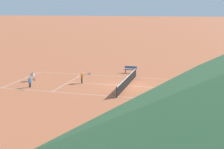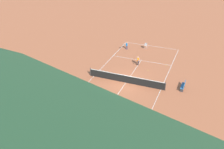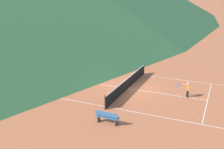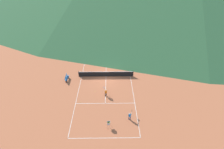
{
  "view_description": "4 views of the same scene",
  "coord_description": "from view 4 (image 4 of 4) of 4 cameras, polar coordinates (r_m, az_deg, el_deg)",
  "views": [
    {
      "loc": [
        30.1,
        6.42,
        7.68
      ],
      "look_at": [
        -0.07,
        -1.64,
        1.07
      ],
      "focal_mm": 50.0,
      "sensor_mm": 36.0,
      "label": 1
    },
    {
      "loc": [
        -8.21,
        24.88,
        15.45
      ],
      "look_at": [
        1.63,
        0.25,
        0.87
      ],
      "focal_mm": 42.0,
      "sensor_mm": 36.0,
      "label": 2
    },
    {
      "loc": [
        -19.58,
        -7.12,
        7.82
      ],
      "look_at": [
        0.19,
        1.56,
        0.99
      ],
      "focal_mm": 42.0,
      "sensor_mm": 36.0,
      "label": 3
    },
    {
      "loc": [
        0.74,
        -23.85,
        17.16
      ],
      "look_at": [
        1.0,
        -1.19,
        1.21
      ],
      "focal_mm": 28.0,
      "sensor_mm": 36.0,
      "label": 4
    }
  ],
  "objects": [
    {
      "name": "windscreen_fence_far",
      "position": [
        42.43,
        -1.65,
        13.19
      ],
      "size": [
        17.28,
        0.08,
        2.9
      ],
      "color": "#236B42",
      "rests_on": "ground"
    },
    {
      "name": "tennis_ball_alley_left",
      "position": [
        36.57,
        5.43,
        7.04
      ],
      "size": [
        0.07,
        0.07,
        0.07
      ],
      "primitive_type": "sphere",
      "color": "#CCE033",
      "rests_on": "ground"
    },
    {
      "name": "tennis_ball_alley_right",
      "position": [
        29.23,
        -7.95,
        -1.12
      ],
      "size": [
        0.07,
        0.07,
        0.07
      ],
      "primitive_type": "sphere",
      "color": "#CCE033",
      "rests_on": "ground"
    },
    {
      "name": "tennis_ball_service_box",
      "position": [
        34.88,
        -1.07,
        5.73
      ],
      "size": [
        0.07,
        0.07,
        0.07
      ],
      "primitive_type": "sphere",
      "color": "#CCE033",
      "rests_on": "ground"
    },
    {
      "name": "ground_plane",
      "position": [
        29.39,
        -1.97,
        -0.61
      ],
      "size": [
        600.0,
        600.0,
        0.0
      ],
      "primitive_type": "plane",
      "color": "#B7603D"
    },
    {
      "name": "tennis_net",
      "position": [
        29.1,
        -1.99,
        0.19
      ],
      "size": [
        9.18,
        0.08,
        1.06
      ],
      "color": "#2D2D2D",
      "rests_on": "ground"
    },
    {
      "name": "tennis_ball_near_corner",
      "position": [
        24.97,
        -10.3,
        -8.89
      ],
      "size": [
        0.07,
        0.07,
        0.07
      ],
      "primitive_type": "sphere",
      "color": "#CCE033",
      "rests_on": "ground"
    },
    {
      "name": "tennis_ball_by_net_right",
      "position": [
        37.14,
        -1.75,
        7.66
      ],
      "size": [
        0.07,
        0.07,
        0.07
      ],
      "primitive_type": "sphere",
      "color": "#CCE033",
      "rests_on": "ground"
    },
    {
      "name": "player_near_service",
      "position": [
        25.14,
        -2.09,
        -5.76
      ],
      "size": [
        0.52,
        1.02,
        1.21
      ],
      "color": "black",
      "rests_on": "ground"
    },
    {
      "name": "tennis_ball_mid_court",
      "position": [
        26.38,
        -5.62,
        -5.54
      ],
      "size": [
        0.07,
        0.07,
        0.07
      ],
      "primitive_type": "sphere",
      "color": "#CCE033",
      "rests_on": "ground"
    },
    {
      "name": "player_far_service",
      "position": [
        22.17,
        5.86,
        -13.17
      ],
      "size": [
        0.55,
        0.93,
        1.14
      ],
      "color": "#23284C",
      "rests_on": "ground"
    },
    {
      "name": "ball_hopper",
      "position": [
        21.29,
        -1.11,
        -15.68
      ],
      "size": [
        0.36,
        0.36,
        0.89
      ],
      "color": "#B7B7BC",
      "rests_on": "ground"
    },
    {
      "name": "court_line_markings",
      "position": [
        29.39,
        -1.97,
        -0.6
      ],
      "size": [
        8.25,
        23.85,
        0.01
      ],
      "color": "white",
      "rests_on": "ground"
    },
    {
      "name": "courtside_bench",
      "position": [
        29.19,
        -14.58,
        -1.08
      ],
      "size": [
        0.36,
        1.5,
        0.84
      ],
      "color": "#336699",
      "rests_on": "ground"
    },
    {
      "name": "player_near_baseline",
      "position": [
        35.93,
        -7.46,
        7.57
      ],
      "size": [
        0.74,
        0.89,
        1.2
      ],
      "color": "black",
      "rests_on": "ground"
    }
  ]
}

